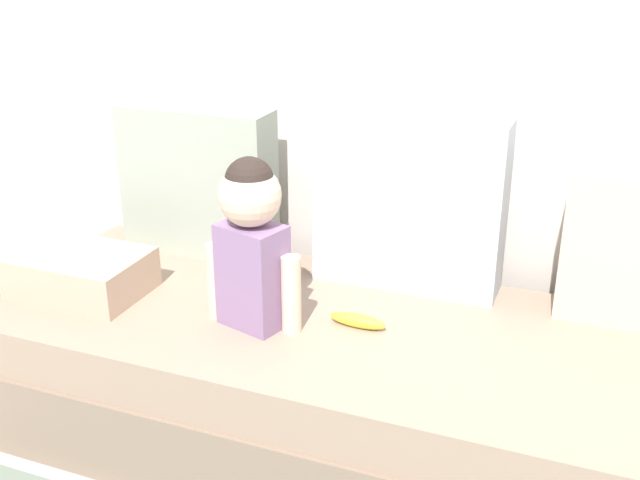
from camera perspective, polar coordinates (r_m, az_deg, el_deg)
The scene contains 8 objects.
ground_plane at distance 2.47m, azimuth 3.74°, elevation -15.11°, with size 12.00×12.00×0.00m, color #B2ADA3.
back_wall at distance 2.51m, azimuth 8.57°, elevation 15.56°, with size 5.62×0.10×2.42m, color silver.
couch at distance 2.35m, azimuth 3.87°, elevation -11.09°, with size 2.42×0.86×0.42m.
throw_pillow_left at distance 2.70m, azimuth -8.98°, elevation 4.34°, with size 0.54×0.16×0.51m, color #99A393.
throw_pillow_center at distance 2.41m, azimuth 6.59°, elevation 2.79°, with size 0.59×0.16×0.55m, color #B2BCC6.
toddler at distance 2.15m, azimuth -5.09°, elevation 0.26°, with size 0.29×0.18×0.50m.
banana at distance 2.23m, azimuth 2.79°, elevation -5.95°, with size 0.17×0.04×0.04m, color yellow.
folded_blanket at distance 2.53m, azimuth -17.19°, elevation -2.32°, with size 0.40×0.28×0.13m, color tan.
Camera 1 is at (0.57, -1.87, 1.51)m, focal length 43.42 mm.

